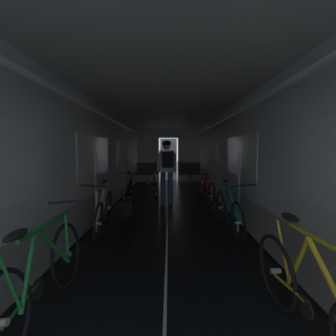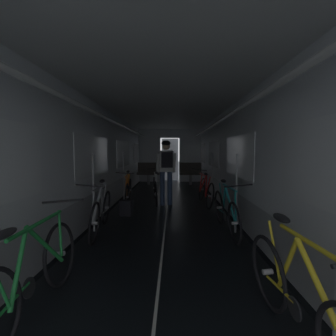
{
  "view_description": "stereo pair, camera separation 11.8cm",
  "coord_description": "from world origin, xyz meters",
  "px_view_note": "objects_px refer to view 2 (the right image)",
  "views": [
    {
      "loc": [
        0.04,
        -2.06,
        1.45
      ],
      "look_at": [
        0.0,
        5.06,
        0.93
      ],
      "focal_mm": 25.33,
      "sensor_mm": 36.0,
      "label": 1
    },
    {
      "loc": [
        0.16,
        -2.06,
        1.45
      ],
      "look_at": [
        0.0,
        5.06,
        0.93
      ],
      "focal_mm": 25.33,
      "sensor_mm": 36.0,
      "label": 2
    }
  ],
  "objects_px": {
    "person_cyclist_aisle": "(166,165)",
    "bicycle_teal": "(226,211)",
    "bench_seat_far_left": "(149,171)",
    "bench_seat_far_right": "(190,171)",
    "bicycle_silver": "(101,212)",
    "bicycle_red": "(205,191)",
    "bicycle_green": "(33,274)",
    "bicycle_yellow": "(300,301)",
    "bicycle_orange": "(128,191)",
    "bicycle_white_in_aisle": "(155,189)",
    "backpack_on_floor": "(126,208)"
  },
  "relations": [
    {
      "from": "bicycle_teal",
      "to": "bench_seat_far_left",
      "type": "bearing_deg",
      "value": 108.42
    },
    {
      "from": "bicycle_yellow",
      "to": "bench_seat_far_right",
      "type": "bearing_deg",
      "value": 91.13
    },
    {
      "from": "bicycle_teal",
      "to": "bicycle_green",
      "type": "height_order",
      "value": "same"
    },
    {
      "from": "bicycle_green",
      "to": "bicycle_white_in_aisle",
      "type": "relative_size",
      "value": 1.0
    },
    {
      "from": "bench_seat_far_left",
      "to": "bicycle_red",
      "type": "relative_size",
      "value": 0.58
    },
    {
      "from": "bicycle_white_in_aisle",
      "to": "backpack_on_floor",
      "type": "bearing_deg",
      "value": -113.49
    },
    {
      "from": "person_cyclist_aisle",
      "to": "bicycle_teal",
      "type": "bearing_deg",
      "value": -62.0
    },
    {
      "from": "person_cyclist_aisle",
      "to": "bicycle_white_in_aisle",
      "type": "bearing_deg",
      "value": 139.1
    },
    {
      "from": "backpack_on_floor",
      "to": "bicycle_green",
      "type": "bearing_deg",
      "value": -92.88
    },
    {
      "from": "bench_seat_far_right",
      "to": "bicycle_red",
      "type": "xyz_separation_m",
      "value": [
        0.13,
        -3.81,
        -0.19
      ]
    },
    {
      "from": "bench_seat_far_left",
      "to": "backpack_on_floor",
      "type": "xyz_separation_m",
      "value": [
        0.0,
        -4.91,
        -0.4
      ]
    },
    {
      "from": "bicycle_red",
      "to": "bicycle_yellow",
      "type": "relative_size",
      "value": 1.0
    },
    {
      "from": "bicycle_white_in_aisle",
      "to": "backpack_on_floor",
      "type": "distance_m",
      "value": 1.43
    },
    {
      "from": "bench_seat_far_right",
      "to": "bicycle_silver",
      "type": "height_order",
      "value": "bench_seat_far_right"
    },
    {
      "from": "bench_seat_far_right",
      "to": "bicycle_red",
      "type": "distance_m",
      "value": 3.82
    },
    {
      "from": "bicycle_red",
      "to": "bicycle_yellow",
      "type": "distance_m",
      "value": 4.69
    },
    {
      "from": "bicycle_white_in_aisle",
      "to": "bicycle_red",
      "type": "bearing_deg",
      "value": -8.26
    },
    {
      "from": "bench_seat_far_left",
      "to": "bicycle_yellow",
      "type": "xyz_separation_m",
      "value": [
        1.97,
        -8.5,
        -0.19
      ]
    },
    {
      "from": "bicycle_green",
      "to": "backpack_on_floor",
      "type": "bearing_deg",
      "value": 87.12
    },
    {
      "from": "bicycle_red",
      "to": "bicycle_white_in_aisle",
      "type": "height_order",
      "value": "bicycle_red"
    },
    {
      "from": "bench_seat_far_left",
      "to": "person_cyclist_aisle",
      "type": "bearing_deg",
      "value": -77.32
    },
    {
      "from": "bicycle_silver",
      "to": "bicycle_red",
      "type": "bearing_deg",
      "value": 46.21
    },
    {
      "from": "bicycle_teal",
      "to": "backpack_on_floor",
      "type": "height_order",
      "value": "bicycle_teal"
    },
    {
      "from": "bench_seat_far_left",
      "to": "bench_seat_far_right",
      "type": "bearing_deg",
      "value": 0.0
    },
    {
      "from": "bicycle_red",
      "to": "person_cyclist_aisle",
      "type": "height_order",
      "value": "person_cyclist_aisle"
    },
    {
      "from": "backpack_on_floor",
      "to": "bicycle_teal",
      "type": "bearing_deg",
      "value": -28.62
    },
    {
      "from": "bench_seat_far_left",
      "to": "bench_seat_far_right",
      "type": "xyz_separation_m",
      "value": [
        1.8,
        0.0,
        0.0
      ]
    },
    {
      "from": "bicycle_green",
      "to": "person_cyclist_aisle",
      "type": "xyz_separation_m",
      "value": [
        1.03,
        4.29,
        0.69
      ]
    },
    {
      "from": "bicycle_yellow",
      "to": "bicycle_white_in_aisle",
      "type": "xyz_separation_m",
      "value": [
        -1.4,
        4.88,
        0.0
      ]
    },
    {
      "from": "bicycle_green",
      "to": "bench_seat_far_right",
      "type": "bearing_deg",
      "value": 76.5
    },
    {
      "from": "bicycle_green",
      "to": "backpack_on_floor",
      "type": "height_order",
      "value": "bicycle_green"
    },
    {
      "from": "bicycle_teal",
      "to": "bicycle_white_in_aisle",
      "type": "relative_size",
      "value": 1.0
    },
    {
      "from": "bicycle_red",
      "to": "bicycle_white_in_aisle",
      "type": "bearing_deg",
      "value": 171.74
    },
    {
      "from": "bicycle_yellow",
      "to": "person_cyclist_aisle",
      "type": "relative_size",
      "value": 0.98
    },
    {
      "from": "bicycle_teal",
      "to": "bicycle_red",
      "type": "distance_m",
      "value": 2.18
    },
    {
      "from": "bicycle_silver",
      "to": "backpack_on_floor",
      "type": "bearing_deg",
      "value": 79.17
    },
    {
      "from": "bench_seat_far_left",
      "to": "bicycle_green",
      "type": "xyz_separation_m",
      "value": [
        -0.16,
        -8.17,
        -0.18
      ]
    },
    {
      "from": "bicycle_green",
      "to": "bicycle_orange",
      "type": "distance_m",
      "value": 4.18
    },
    {
      "from": "bicycle_white_in_aisle",
      "to": "bicycle_silver",
      "type": "bearing_deg",
      "value": -107.77
    },
    {
      "from": "bench_seat_far_left",
      "to": "bicycle_orange",
      "type": "height_order",
      "value": "bench_seat_far_left"
    },
    {
      "from": "bench_seat_far_left",
      "to": "bicycle_green",
      "type": "height_order",
      "value": "bench_seat_far_left"
    },
    {
      "from": "bench_seat_far_left",
      "to": "bicycle_teal",
      "type": "relative_size",
      "value": 0.58
    },
    {
      "from": "person_cyclist_aisle",
      "to": "bicycle_orange",
      "type": "bearing_deg",
      "value": -173.83
    },
    {
      "from": "bench_seat_far_left",
      "to": "bicycle_green",
      "type": "relative_size",
      "value": 0.58
    },
    {
      "from": "person_cyclist_aisle",
      "to": "backpack_on_floor",
      "type": "bearing_deg",
      "value": -130.29
    },
    {
      "from": "bicycle_green",
      "to": "backpack_on_floor",
      "type": "xyz_separation_m",
      "value": [
        0.16,
        3.27,
        -0.21
      ]
    },
    {
      "from": "bench_seat_far_left",
      "to": "bicycle_white_in_aisle",
      "type": "xyz_separation_m",
      "value": [
        0.56,
        -3.61,
        -0.18
      ]
    },
    {
      "from": "person_cyclist_aisle",
      "to": "backpack_on_floor",
      "type": "distance_m",
      "value": 1.62
    },
    {
      "from": "bicycle_red",
      "to": "bicycle_orange",
      "type": "distance_m",
      "value": 2.06
    },
    {
      "from": "bicycle_teal",
      "to": "bicycle_white_in_aisle",
      "type": "height_order",
      "value": "bicycle_teal"
    }
  ]
}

